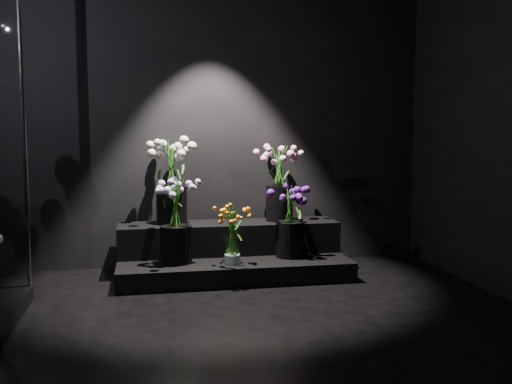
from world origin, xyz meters
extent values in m
plane|color=black|center=(0.00, 0.00, 0.00)|extent=(4.00, 4.00, 0.00)
plane|color=black|center=(0.00, 2.00, 1.40)|extent=(4.00, 0.00, 4.00)
plane|color=black|center=(0.00, -2.00, 1.40)|extent=(4.00, 0.00, 4.00)
cube|color=black|center=(0.15, 1.52, 0.08)|extent=(1.91, 0.85, 0.16)
cube|color=black|center=(0.15, 1.73, 0.29)|extent=(1.91, 0.42, 0.27)
cylinder|color=white|center=(0.11, 1.29, 0.27)|extent=(0.13, 0.13, 0.21)
cylinder|color=black|center=(-0.33, 1.40, 0.31)|extent=(0.25, 0.25, 0.30)
cylinder|color=black|center=(0.63, 1.44, 0.31)|extent=(0.24, 0.24, 0.30)
cylinder|color=black|center=(-0.34, 1.77, 0.58)|extent=(0.26, 0.26, 0.31)
cylinder|color=black|center=(0.61, 1.75, 0.58)|extent=(0.24, 0.24, 0.31)
camera|label=1|loc=(-0.57, -3.16, 1.21)|focal=40.00mm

